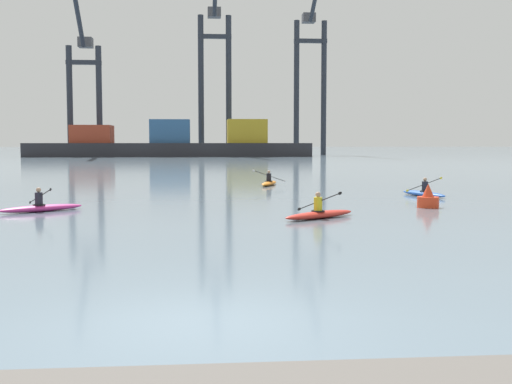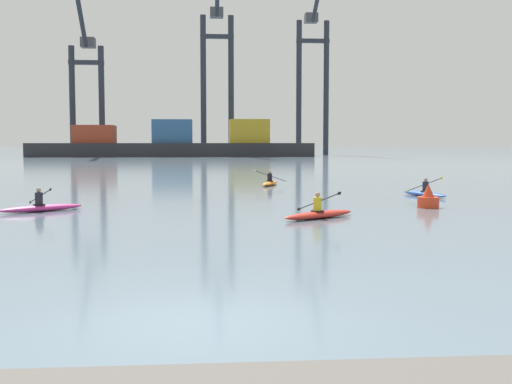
# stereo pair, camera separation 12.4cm
# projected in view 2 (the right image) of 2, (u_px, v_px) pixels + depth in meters

# --- Properties ---
(ground_plane) EXTENTS (800.00, 800.00, 0.00)m
(ground_plane) POSITION_uv_depth(u_px,v_px,m) (197.00, 321.00, 9.74)
(ground_plane) COLOR slate
(container_barge) EXTENTS (54.47, 9.41, 7.23)m
(container_barge) POSITION_uv_depth(u_px,v_px,m) (175.00, 144.00, 124.86)
(container_barge) COLOR #28282D
(container_barge) RESTS_ON ground
(gantry_crane_west) EXTENTS (7.07, 17.25, 35.30)m
(gantry_crane_west) POSITION_uv_depth(u_px,v_px,m) (86.00, 77.00, 129.19)
(gantry_crane_west) COLOR #232833
(gantry_crane_west) RESTS_ON ground
(gantry_crane_west_mid) EXTENTS (7.05, 16.32, 37.53)m
(gantry_crane_west_mid) POSITION_uv_depth(u_px,v_px,m) (217.00, 64.00, 134.39)
(gantry_crane_west_mid) COLOR #232833
(gantry_crane_west_mid) RESTS_ON ground
(gantry_crane_east_mid) EXTENTS (7.33, 17.31, 38.59)m
(gantry_crane_east_mid) POSITION_uv_depth(u_px,v_px,m) (313.00, 67.00, 141.10)
(gantry_crane_east_mid) COLOR #232833
(gantry_crane_east_mid) RESTS_ON ground
(channel_buoy) EXTENTS (0.90, 0.90, 1.00)m
(channel_buoy) POSITION_uv_depth(u_px,v_px,m) (428.00, 199.00, 26.70)
(channel_buoy) COLOR red
(channel_buoy) RESTS_ON ground
(kayak_magenta) EXTENTS (3.09, 2.50, 1.01)m
(kayak_magenta) POSITION_uv_depth(u_px,v_px,m) (41.00, 207.00, 25.22)
(kayak_magenta) COLOR #C13384
(kayak_magenta) RESTS_ON ground
(kayak_blue) EXTENTS (2.14, 3.43, 0.98)m
(kayak_blue) POSITION_uv_depth(u_px,v_px,m) (424.00, 193.00, 32.28)
(kayak_blue) COLOR #2856B2
(kayak_blue) RESTS_ON ground
(kayak_red) EXTENTS (3.09, 2.50, 1.05)m
(kayak_red) POSITION_uv_depth(u_px,v_px,m) (319.00, 214.00, 22.92)
(kayak_red) COLOR red
(kayak_red) RESTS_ON ground
(kayak_orange) EXTENTS (2.10, 3.42, 1.02)m
(kayak_orange) POSITION_uv_depth(u_px,v_px,m) (270.00, 183.00, 40.65)
(kayak_orange) COLOR orange
(kayak_orange) RESTS_ON ground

